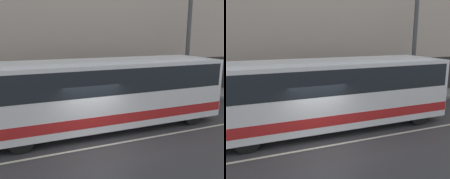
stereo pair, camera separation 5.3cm
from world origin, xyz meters
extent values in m
plane|color=#38383A|center=(0.00, 0.00, 0.00)|extent=(60.00, 60.00, 0.00)
cube|color=gray|center=(0.00, 5.18, 0.08)|extent=(60.00, 2.36, 0.16)
cube|color=#2D2B28|center=(0.00, 6.34, 1.40)|extent=(60.00, 0.06, 2.80)
cube|color=beige|center=(0.00, 0.00, 0.00)|extent=(54.00, 0.14, 0.01)
cube|color=white|center=(0.87, 1.73, 1.83)|extent=(12.36, 2.47, 2.96)
cube|color=#B21E1E|center=(0.87, 1.73, 0.90)|extent=(12.30, 2.50, 0.45)
cube|color=black|center=(0.87, 1.73, 2.57)|extent=(11.99, 2.49, 1.12)
cube|color=orange|center=(7.00, 1.73, 3.12)|extent=(0.12, 1.86, 0.28)
cube|color=white|center=(0.87, 1.73, 3.37)|extent=(10.50, 2.10, 0.12)
cylinder|color=black|center=(5.45, 0.65, 0.52)|extent=(1.04, 0.28, 1.04)
cylinder|color=black|center=(5.45, 2.80, 0.52)|extent=(1.04, 0.28, 1.04)
cylinder|color=black|center=(-2.91, 0.65, 0.52)|extent=(1.04, 0.28, 1.04)
cylinder|color=black|center=(-2.91, 2.80, 0.52)|extent=(1.04, 0.28, 1.04)
cylinder|color=#4C4C4F|center=(7.95, 4.44, 3.60)|extent=(0.27, 0.27, 6.89)
cylinder|color=#333338|center=(2.64, 4.59, 0.81)|extent=(0.36, 0.36, 1.30)
sphere|color=tan|center=(2.64, 4.59, 1.58)|extent=(0.24, 0.24, 0.24)
camera|label=1|loc=(-3.08, -9.12, 4.58)|focal=40.00mm
camera|label=2|loc=(-3.03, -9.14, 4.58)|focal=40.00mm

